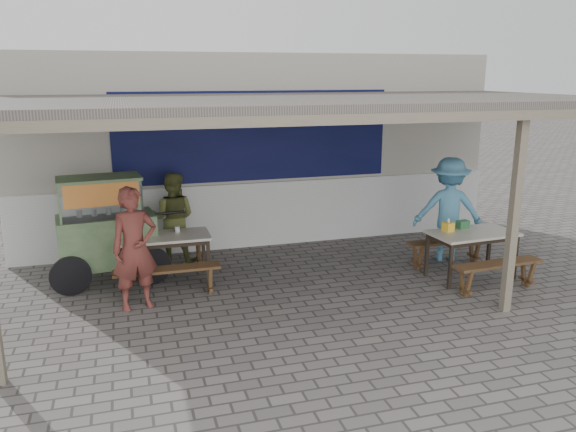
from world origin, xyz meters
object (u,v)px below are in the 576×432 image
at_px(patron_right_table, 448,209).
at_px(patron_street_side, 135,249).
at_px(patron_wall_side, 173,218).
at_px(tissue_box, 448,227).
at_px(condiment_jar, 177,229).
at_px(table_right, 472,237).
at_px(donation_box, 463,224).
at_px(vendor_cart, 105,226).
at_px(bench_left_wall, 162,249).
at_px(condiment_bowl, 140,234).
at_px(table_left, 163,240).
at_px(bench_right_street, 498,270).
at_px(bench_right_wall, 447,246).
at_px(bench_left_street, 168,275).

bearing_deg(patron_right_table, patron_street_side, 31.72).
relative_size(patron_wall_side, tissue_box, 11.04).
bearing_deg(patron_wall_side, condiment_jar, 108.05).
xyz_separation_m(table_right, donation_box, (-0.03, 0.24, 0.14)).
bearing_deg(vendor_cart, bench_left_wall, 17.80).
bearing_deg(condiment_bowl, table_right, -14.24).
relative_size(table_left, patron_wall_side, 0.91).
xyz_separation_m(vendor_cart, patron_street_side, (0.40, -1.17, -0.05)).
height_order(bench_right_street, tissue_box, tissue_box).
distance_m(table_left, condiment_jar, 0.30).
bearing_deg(donation_box, condiment_bowl, 168.34).
xyz_separation_m(bench_right_wall, condiment_bowl, (-4.93, 0.65, 0.44)).
bearing_deg(vendor_cart, patron_right_table, -11.83).
bearing_deg(tissue_box, patron_street_side, 178.56).
relative_size(table_left, vendor_cart, 0.69).
bearing_deg(patron_wall_side, tissue_box, 173.01).
distance_m(patron_wall_side, patron_right_table, 4.68).
bearing_deg(bench_left_wall, bench_left_street, -90.00).
distance_m(bench_left_street, vendor_cart, 1.37).
bearing_deg(table_right, patron_wall_side, 150.47).
height_order(bench_left_wall, patron_right_table, patron_right_table).
relative_size(table_left, donation_box, 7.54).
xyz_separation_m(table_left, bench_right_wall, (4.60, -0.55, -0.34)).
distance_m(bench_right_street, tissue_box, 0.99).
xyz_separation_m(table_right, bench_right_wall, (-0.04, 0.62, -0.34)).
distance_m(patron_right_table, condiment_bowl, 5.11).
relative_size(patron_street_side, tissue_box, 12.07).
bearing_deg(donation_box, table_right, -83.92).
xyz_separation_m(bench_left_wall, bench_right_wall, (4.60, -1.20, -0.00)).
relative_size(bench_right_street, vendor_cart, 0.71).
bearing_deg(bench_right_wall, bench_left_wall, 161.46).
relative_size(bench_right_wall, patron_wall_side, 0.93).
bearing_deg(bench_right_street, bench_left_wall, 148.62).
relative_size(table_right, condiment_bowl, 6.47).
bearing_deg(patron_right_table, patron_wall_side, 9.81).
height_order(patron_wall_side, condiment_bowl, patron_wall_side).
xyz_separation_m(bench_right_street, condiment_jar, (-4.45, 1.92, 0.46)).
relative_size(table_left, bench_right_wall, 0.97).
bearing_deg(bench_left_street, patron_street_side, -150.26).
bearing_deg(bench_left_street, bench_right_street, -13.03).
bearing_deg(vendor_cart, donation_box, -18.79).
distance_m(bench_right_wall, donation_box, 0.61).
bearing_deg(condiment_bowl, table_left, -16.64).
bearing_deg(vendor_cart, patron_wall_side, 25.54).
relative_size(bench_left_street, patron_wall_side, 0.97).
height_order(patron_street_side, donation_box, patron_street_side).
bearing_deg(donation_box, patron_street_side, 179.68).
xyz_separation_m(bench_right_wall, patron_wall_side, (-4.36, 1.50, 0.44)).
xyz_separation_m(bench_left_street, table_right, (4.65, -0.51, 0.33)).
bearing_deg(table_right, bench_left_wall, 154.71).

